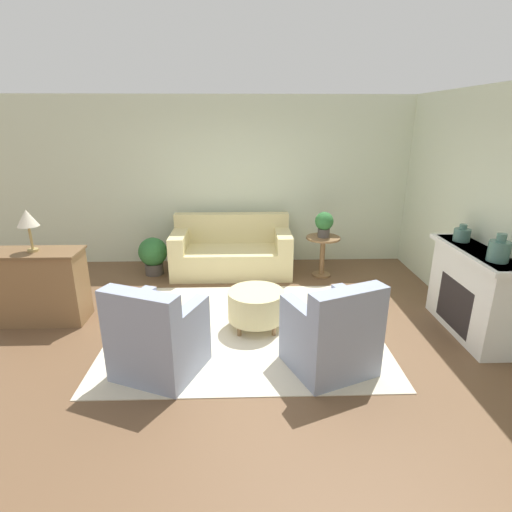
{
  "coord_description": "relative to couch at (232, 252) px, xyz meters",
  "views": [
    {
      "loc": [
        -0.0,
        -4.3,
        2.41
      ],
      "look_at": [
        0.15,
        0.55,
        0.75
      ],
      "focal_mm": 28.0,
      "sensor_mm": 36.0,
      "label": 1
    }
  ],
  "objects": [
    {
      "name": "rug",
      "position": [
        0.2,
        -1.95,
        -0.33
      ],
      "size": [
        3.17,
        2.54,
        0.01
      ],
      "color": "beige",
      "rests_on": "ground_plane"
    },
    {
      "name": "vase_mantel_far",
      "position": [
        2.81,
        -2.45,
        0.81
      ],
      "size": [
        0.21,
        0.21,
        0.29
      ],
      "color": "#477066",
      "rests_on": "fireplace"
    },
    {
      "name": "potted_plant_on_side_table",
      "position": [
        1.46,
        -0.23,
        0.55
      ],
      "size": [
        0.29,
        0.29,
        0.4
      ],
      "color": "#4C4742",
      "rests_on": "side_table"
    },
    {
      "name": "vase_mantel_near",
      "position": [
        2.81,
        -1.74,
        0.78
      ],
      "size": [
        0.19,
        0.19,
        0.21
      ],
      "color": "#477066",
      "rests_on": "fireplace"
    },
    {
      "name": "potted_plant_floor",
      "position": [
        -1.28,
        -0.07,
        0.01
      ],
      "size": [
        0.46,
        0.46,
        0.62
      ],
      "color": "#4C4742",
      "rests_on": "ground_plane"
    },
    {
      "name": "side_table",
      "position": [
        1.46,
        -0.23,
        0.11
      ],
      "size": [
        0.54,
        0.54,
        0.65
      ],
      "color": "olive",
      "rests_on": "ground_plane"
    },
    {
      "name": "couch",
      "position": [
        0.0,
        0.0,
        0.0
      ],
      "size": [
        1.91,
        0.92,
        0.93
      ],
      "color": "beige",
      "rests_on": "ground_plane"
    },
    {
      "name": "table_lamp",
      "position": [
        -2.32,
        -1.64,
        0.97
      ],
      "size": [
        0.24,
        0.24,
        0.51
      ],
      "color": "tan",
      "rests_on": "dresser"
    },
    {
      "name": "ottoman_table",
      "position": [
        0.34,
        -1.92,
        -0.03
      ],
      "size": [
        0.68,
        0.68,
        0.47
      ],
      "color": "beige",
      "rests_on": "rug"
    },
    {
      "name": "fireplace",
      "position": [
        2.83,
        -2.09,
        0.2
      ],
      "size": [
        0.44,
        1.41,
        1.03
      ],
      "color": "white",
      "rests_on": "ground_plane"
    },
    {
      "name": "dresser",
      "position": [
        -2.32,
        -1.64,
        0.14
      ],
      "size": [
        1.09,
        0.48,
        0.92
      ],
      "color": "olive",
      "rests_on": "ground_plane"
    },
    {
      "name": "armchair_right",
      "position": [
        1.07,
        -2.8,
        0.05
      ],
      "size": [
        0.98,
        0.96,
        0.96
      ],
      "color": "#8E99B2",
      "rests_on": "rug"
    },
    {
      "name": "wall_back",
      "position": [
        0.2,
        0.62,
        1.06
      ],
      "size": [
        9.01,
        0.12,
        2.8
      ],
      "color": "beige",
      "rests_on": "ground_plane"
    },
    {
      "name": "ground_plane",
      "position": [
        0.2,
        -1.95,
        -0.34
      ],
      "size": [
        16.0,
        16.0,
        0.0
      ],
      "primitive_type": "plane",
      "color": "brown"
    },
    {
      "name": "wall_right",
      "position": [
        3.07,
        -1.95,
        1.06
      ],
      "size": [
        0.12,
        9.62,
        2.8
      ],
      "color": "beige",
      "rests_on": "ground_plane"
    },
    {
      "name": "armchair_left",
      "position": [
        -0.66,
        -2.8,
        0.05
      ],
      "size": [
        0.98,
        0.96,
        0.96
      ],
      "color": "#8E99B2",
      "rests_on": "rug"
    }
  ]
}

